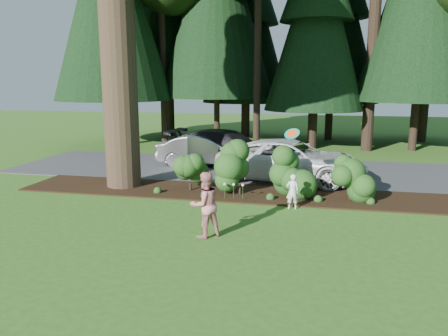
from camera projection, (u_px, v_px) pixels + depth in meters
name	position (u px, v px, depth m)	size (l,w,h in m)	color
ground	(228.00, 224.00, 11.88)	(80.00, 80.00, 0.00)	#345819
mulch_bed	(247.00, 193.00, 14.99)	(16.00, 2.50, 0.05)	black
driveway	(262.00, 170.00, 19.07)	(22.00, 6.00, 0.03)	#38383A
shrub_row	(269.00, 173.00, 14.57)	(6.53, 1.60, 1.61)	#164819
lily_cluster	(234.00, 185.00, 14.15)	(0.69, 0.09, 0.57)	#164819
car_silver_wagon	(204.00, 150.00, 19.85)	(1.47, 4.22, 1.39)	#A9A9AD
car_white_suv	(291.00, 161.00, 16.76)	(2.61, 5.65, 1.57)	silver
car_dark_suv	(227.00, 148.00, 19.94)	(2.24, 5.52, 1.60)	black
child	(293.00, 192.00, 13.17)	(0.39, 0.26, 1.08)	white
adult	(205.00, 205.00, 10.76)	(0.80, 0.62, 1.65)	red
frisbee	(292.00, 134.00, 13.02)	(0.52, 0.40, 0.38)	teal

